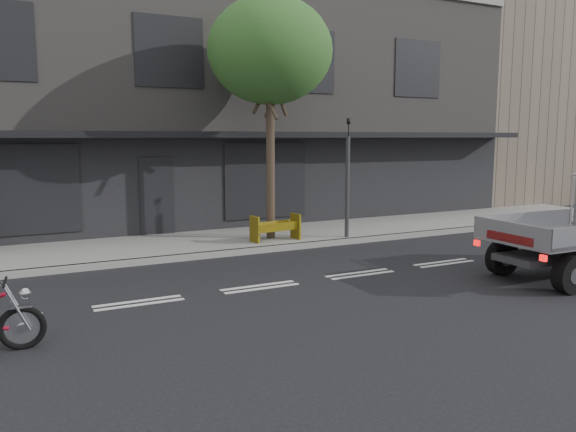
# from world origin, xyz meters

# --- Properties ---
(ground) EXTENTS (80.00, 80.00, 0.00)m
(ground) POSITION_xyz_m (0.00, 0.00, 0.00)
(ground) COLOR black
(ground) RESTS_ON ground
(sidewalk) EXTENTS (32.00, 3.20, 0.15)m
(sidewalk) POSITION_xyz_m (0.00, 4.70, 0.07)
(sidewalk) COLOR gray
(sidewalk) RESTS_ON ground
(kerb) EXTENTS (32.00, 0.20, 0.15)m
(kerb) POSITION_xyz_m (0.00, 3.10, 0.07)
(kerb) COLOR gray
(kerb) RESTS_ON ground
(building_main) EXTENTS (26.00, 10.00, 8.00)m
(building_main) POSITION_xyz_m (0.00, 11.30, 4.00)
(building_main) COLOR slate
(building_main) RESTS_ON ground
(building_neighbour) EXTENTS (14.00, 10.00, 10.00)m
(building_neighbour) POSITION_xyz_m (20.00, 11.30, 5.00)
(building_neighbour) COLOR brown
(building_neighbour) RESTS_ON ground
(street_tree) EXTENTS (3.40, 3.40, 6.74)m
(street_tree) POSITION_xyz_m (2.20, 4.20, 5.28)
(street_tree) COLOR #382B21
(street_tree) RESTS_ON ground
(traffic_light_pole) EXTENTS (0.12, 0.12, 3.50)m
(traffic_light_pole) POSITION_xyz_m (4.20, 3.35, 1.65)
(traffic_light_pole) COLOR #2D2D30
(traffic_light_pole) RESTS_ON ground
(construction_barrier) EXTENTS (1.40, 0.72, 0.75)m
(construction_barrier) POSITION_xyz_m (2.13, 3.55, 0.53)
(construction_barrier) COLOR yellow
(construction_barrier) RESTS_ON sidewalk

